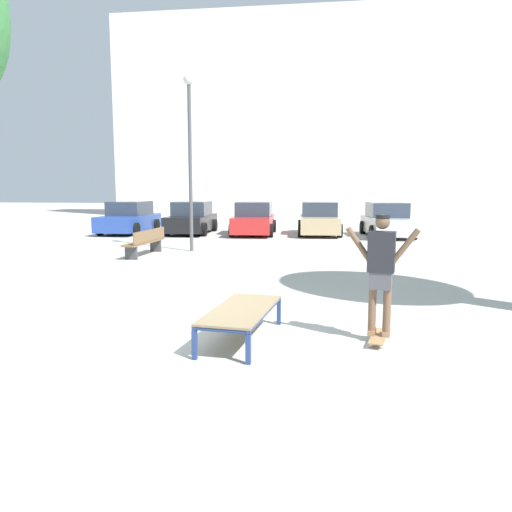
{
  "coord_description": "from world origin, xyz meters",
  "views": [
    {
      "loc": [
        1.61,
        -6.93,
        2.15
      ],
      "look_at": [
        0.47,
        1.28,
        1.0
      ],
      "focal_mm": 34.73,
      "sensor_mm": 36.0,
      "label": 1
    }
  ],
  "objects_px": {
    "skateboard": "(379,337)",
    "skater": "(381,266)",
    "car_blue": "(129,219)",
    "car_black": "(192,219)",
    "car_silver": "(387,221)",
    "park_bench": "(146,242)",
    "skate_box": "(241,312)",
    "car_red": "(254,219)",
    "light_post": "(190,137)",
    "car_tan": "(319,220)"
  },
  "relations": [
    {
      "from": "car_blue",
      "to": "car_red",
      "type": "distance_m",
      "value": 5.97
    },
    {
      "from": "park_bench",
      "to": "car_black",
      "type": "bearing_deg",
      "value": 94.36
    },
    {
      "from": "car_silver",
      "to": "skater",
      "type": "bearing_deg",
      "value": -97.16
    },
    {
      "from": "skateboard",
      "to": "park_bench",
      "type": "relative_size",
      "value": 0.34
    },
    {
      "from": "skater",
      "to": "car_blue",
      "type": "relative_size",
      "value": 0.4
    },
    {
      "from": "park_bench",
      "to": "car_tan",
      "type": "bearing_deg",
      "value": 55.92
    },
    {
      "from": "car_black",
      "to": "car_red",
      "type": "height_order",
      "value": "same"
    },
    {
      "from": "light_post",
      "to": "car_blue",
      "type": "bearing_deg",
      "value": 127.42
    },
    {
      "from": "car_black",
      "to": "car_tan",
      "type": "distance_m",
      "value": 5.98
    },
    {
      "from": "skater",
      "to": "car_black",
      "type": "xyz_separation_m",
      "value": [
        -7.0,
        15.88,
        -0.38
      ]
    },
    {
      "from": "skateboard",
      "to": "skater",
      "type": "relative_size",
      "value": 0.49
    },
    {
      "from": "skater",
      "to": "car_blue",
      "type": "bearing_deg",
      "value": 122.6
    },
    {
      "from": "skateboard",
      "to": "light_post",
      "type": "xyz_separation_m",
      "value": [
        -5.26,
        9.44,
        3.75
      ]
    },
    {
      "from": "car_silver",
      "to": "light_post",
      "type": "bearing_deg",
      "value": -139.67
    },
    {
      "from": "skate_box",
      "to": "car_red",
      "type": "height_order",
      "value": "car_red"
    },
    {
      "from": "car_blue",
      "to": "car_red",
      "type": "bearing_deg",
      "value": 1.39
    },
    {
      "from": "car_tan",
      "to": "park_bench",
      "type": "distance_m",
      "value": 9.61
    },
    {
      "from": "car_silver",
      "to": "park_bench",
      "type": "bearing_deg",
      "value": -138.37
    },
    {
      "from": "park_bench",
      "to": "light_post",
      "type": "bearing_deg",
      "value": 48.72
    },
    {
      "from": "skate_box",
      "to": "car_blue",
      "type": "relative_size",
      "value": 0.47
    },
    {
      "from": "skateboard",
      "to": "park_bench",
      "type": "distance_m",
      "value": 10.36
    },
    {
      "from": "park_bench",
      "to": "light_post",
      "type": "height_order",
      "value": "light_post"
    },
    {
      "from": "skateboard",
      "to": "car_blue",
      "type": "xyz_separation_m",
      "value": [
        -9.98,
        15.61,
        0.61
      ]
    },
    {
      "from": "skater",
      "to": "light_post",
      "type": "xyz_separation_m",
      "value": [
        -5.26,
        9.44,
        2.75
      ]
    },
    {
      "from": "car_blue",
      "to": "light_post",
      "type": "height_order",
      "value": "light_post"
    },
    {
      "from": "skateboard",
      "to": "car_tan",
      "type": "xyz_separation_m",
      "value": [
        -1.03,
        16.09,
        0.61
      ]
    },
    {
      "from": "car_blue",
      "to": "skateboard",
      "type": "bearing_deg",
      "value": -57.4
    },
    {
      "from": "light_post",
      "to": "park_bench",
      "type": "bearing_deg",
      "value": -131.28
    },
    {
      "from": "skater",
      "to": "car_silver",
      "type": "distance_m",
      "value": 15.69
    },
    {
      "from": "car_tan",
      "to": "car_red",
      "type": "bearing_deg",
      "value": -173.75
    },
    {
      "from": "car_black",
      "to": "skater",
      "type": "bearing_deg",
      "value": -66.21
    },
    {
      "from": "skate_box",
      "to": "light_post",
      "type": "height_order",
      "value": "light_post"
    },
    {
      "from": "skate_box",
      "to": "car_black",
      "type": "xyz_separation_m",
      "value": [
        -5.08,
        16.06,
        0.28
      ]
    },
    {
      "from": "park_bench",
      "to": "light_post",
      "type": "distance_m",
      "value": 3.8
    },
    {
      "from": "light_post",
      "to": "skater",
      "type": "bearing_deg",
      "value": -60.87
    },
    {
      "from": "car_red",
      "to": "light_post",
      "type": "height_order",
      "value": "light_post"
    },
    {
      "from": "car_black",
      "to": "car_silver",
      "type": "xyz_separation_m",
      "value": [
        8.96,
        -0.31,
        0.0
      ]
    },
    {
      "from": "skater",
      "to": "car_silver",
      "type": "xyz_separation_m",
      "value": [
        1.96,
        15.57,
        -0.38
      ]
    },
    {
      "from": "car_black",
      "to": "park_bench",
      "type": "height_order",
      "value": "car_black"
    },
    {
      "from": "skater",
      "to": "car_red",
      "type": "distance_m",
      "value": 16.27
    },
    {
      "from": "skate_box",
      "to": "park_bench",
      "type": "relative_size",
      "value": 0.82
    },
    {
      "from": "light_post",
      "to": "skate_box",
      "type": "bearing_deg",
      "value": -70.84
    },
    {
      "from": "skateboard",
      "to": "skater",
      "type": "distance_m",
      "value": 0.99
    },
    {
      "from": "skateboard",
      "to": "car_red",
      "type": "bearing_deg",
      "value": 104.29
    },
    {
      "from": "skateboard",
      "to": "skater",
      "type": "bearing_deg",
      "value": 78.11
    },
    {
      "from": "car_black",
      "to": "car_silver",
      "type": "distance_m",
      "value": 8.96
    },
    {
      "from": "car_blue",
      "to": "car_black",
      "type": "relative_size",
      "value": 0.99
    },
    {
      "from": "car_red",
      "to": "car_silver",
      "type": "xyz_separation_m",
      "value": [
        5.97,
        -0.19,
        0.0
      ]
    },
    {
      "from": "car_silver",
      "to": "skate_box",
      "type": "bearing_deg",
      "value": -103.83
    },
    {
      "from": "skateboard",
      "to": "car_silver",
      "type": "xyz_separation_m",
      "value": [
        1.96,
        15.57,
        0.61
      ]
    }
  ]
}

